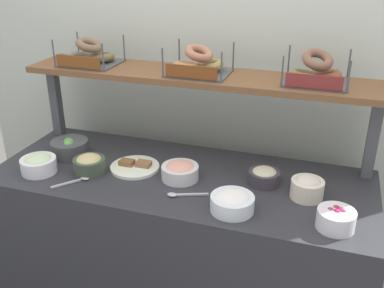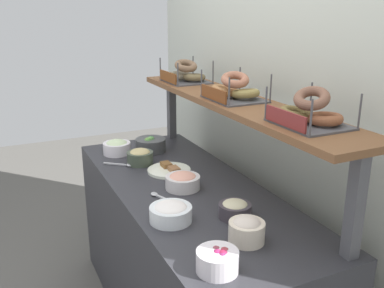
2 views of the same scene
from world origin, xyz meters
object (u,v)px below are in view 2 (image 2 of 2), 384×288
Objects in this scene: serving_spoon_by_edge at (160,197)px; bowl_tuna_salad at (235,209)px; bowl_beet_salad at (218,260)px; bowl_potato_salad at (247,230)px; bagel_basket_cinnamon_raisin at (310,113)px; bowl_lox_spread at (183,181)px; bowl_hummus at (140,156)px; bowl_scallion_spread at (117,147)px; bowl_cream_cheese at (171,212)px; bagel_basket_poppy at (185,75)px; bowl_veggie_mix at (151,144)px; serving_plate_white at (170,170)px; bagel_basket_everything at (234,90)px; serving_spoon_near_plate at (123,165)px.

bowl_tuna_salad is at bearing 34.63° from serving_spoon_by_edge.
bowl_tuna_salad is 0.41m from bowl_beet_salad.
bowl_potato_salad reaches higher than bowl_tuna_salad.
bowl_lox_spread is at bearing -150.97° from bagel_basket_cinnamon_raisin.
bowl_hummus is 1.07× the size of bowl_potato_salad.
bowl_scallion_spread is 0.96m from bowl_cream_cheese.
bowl_hummus is 0.53× the size of bagel_basket_poppy.
bowl_veggie_mix is (-0.19, 0.13, -0.00)m from bowl_hummus.
bagel_basket_cinnamon_raisin reaches higher than serving_spoon_by_edge.
bagel_basket_poppy reaches higher than bowl_beet_salad.
serving_spoon_by_edge is (-0.32, -0.22, -0.03)m from bowl_tuna_salad.
bowl_cream_cheese is at bearing -21.92° from serving_plate_white.
bowl_tuna_salad is 0.39m from serving_spoon_by_edge.
serving_plate_white is 0.82× the size of bagel_basket_everything.
bowl_lox_spread is 0.76m from bagel_basket_cinnamon_raisin.
bowl_hummus reaches higher than bowl_cream_cheese.
bagel_basket_poppy reaches higher than bowl_lox_spread.
bowl_lox_spread is 0.60× the size of bagel_basket_cinnamon_raisin.
serving_plate_white is 0.82× the size of bagel_basket_cinnamon_raisin.
bowl_hummus reaches higher than serving_plate_white.
bowl_tuna_salad is at bearing -126.09° from bagel_basket_cinnamon_raisin.
bowl_scallion_spread is 0.62m from bagel_basket_poppy.
bowl_veggie_mix is at bearing 175.82° from serving_plate_white.
serving_spoon_by_edge is at bearing -145.37° from bowl_tuna_salad.
bowl_beet_salad is 0.95m from bagel_basket_everything.
serving_spoon_by_edge is at bearing -16.59° from bowl_veggie_mix.
bagel_basket_everything is 0.55m from bagel_basket_cinnamon_raisin.
bowl_beet_salad is at bearing -33.50° from bagel_basket_everything.
bagel_basket_cinnamon_raisin is (0.98, 0.38, 0.43)m from bowl_hummus.
serving_spoon_near_plate is (-0.83, -0.26, -0.03)m from bowl_tuna_salad.
bagel_basket_poppy is at bearing 151.91° from bowl_cream_cheese.
bowl_potato_salad is (-0.13, 0.20, 0.01)m from bowl_beet_salad.
bagel_basket_poppy is (-1.30, 0.47, 0.43)m from bowl_beet_salad.
bagel_basket_cinnamon_raisin is at bearing 11.83° from bowl_veggie_mix.
bowl_lox_spread is 0.73× the size of serving_plate_white.
bowl_lox_spread is at bearing -168.57° from bowl_tuna_salad.
serving_spoon_near_plate is at bearing -96.16° from bowl_hummus.
bowl_tuna_salad is at bearing 72.09° from bowl_cream_cheese.
bowl_hummus is 0.88× the size of serving_spoon_by_edge.
bowl_hummus is 0.52× the size of bagel_basket_cinnamon_raisin.
serving_plate_white is at bearing -36.33° from bagel_basket_poppy.
bowl_tuna_salad is 1.01m from bowl_veggie_mix.
serving_spoon_by_edge is (0.49, -0.07, -0.04)m from bowl_hummus.
bowl_scallion_spread is 1.18× the size of serving_spoon_near_plate.
bagel_basket_everything is at bearing 122.20° from bowl_cream_cheese.
bowl_scallion_spread is 0.97× the size of bowl_lox_spread.
bowl_cream_cheese reaches higher than serving_plate_white.
bowl_tuna_salad is 0.49× the size of bagel_basket_poppy.
bowl_scallion_spread is at bearing -162.87° from bowl_hummus.
bowl_scallion_spread is at bearing 178.62° from bowl_beet_salad.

